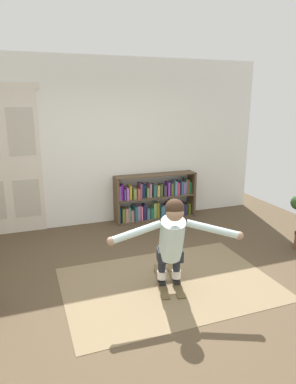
# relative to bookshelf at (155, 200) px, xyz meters

# --- Properties ---
(ground_plane) EXTENTS (7.20, 7.20, 0.00)m
(ground_plane) POSITION_rel_bookshelf_xyz_m (-0.90, -2.39, -0.37)
(ground_plane) COLOR #4E3F2B
(back_wall) EXTENTS (6.00, 0.10, 2.90)m
(back_wall) POSITION_rel_bookshelf_xyz_m (-0.90, 0.21, 1.08)
(back_wall) COLOR silver
(back_wall) RESTS_ON ground
(double_door) EXTENTS (1.22, 0.05, 2.45)m
(double_door) POSITION_rel_bookshelf_xyz_m (-2.53, 0.15, 0.86)
(double_door) COLOR beige
(double_door) RESTS_ON ground
(rug) EXTENTS (2.54, 1.74, 0.01)m
(rug) POSITION_rel_bookshelf_xyz_m (-0.72, -2.31, -0.37)
(rug) COLOR #7B674A
(rug) RESTS_ON ground
(bookshelf) EXTENTS (1.55, 0.30, 0.86)m
(bookshelf) POSITION_rel_bookshelf_xyz_m (0.00, 0.00, 0.00)
(bookshelf) COLOR brown
(bookshelf) RESTS_ON ground
(skis_pair) EXTENTS (0.44, 0.79, 0.07)m
(skis_pair) POSITION_rel_bookshelf_xyz_m (-0.72, -2.28, -0.35)
(skis_pair) COLOR brown
(skis_pair) RESTS_ON rug
(person_skier) EXTENTS (1.45, 0.74, 1.09)m
(person_skier) POSITION_rel_bookshelf_xyz_m (-0.76, -2.46, 0.30)
(person_skier) COLOR white
(person_skier) RESTS_ON skis_pair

